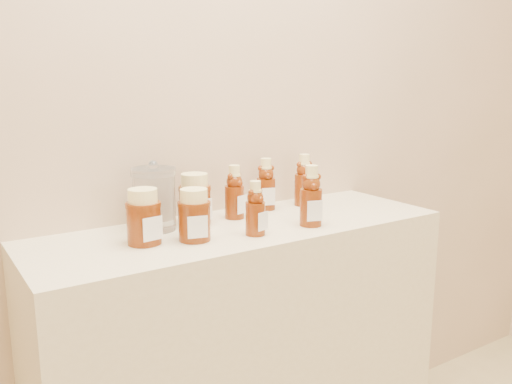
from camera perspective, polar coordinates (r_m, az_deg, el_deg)
wall_back at (r=1.65m, az=-5.23°, el=13.27°), size 3.50×0.02×2.70m
display_table at (r=1.71m, az=-1.31°, el=-18.26°), size 1.20×0.40×0.90m
bear_bottle_back_left at (r=1.60m, az=-2.29°, el=0.38°), size 0.08×0.08×0.18m
bear_bottle_back_mid at (r=1.71m, az=1.06°, el=1.20°), size 0.08×0.08×0.19m
bear_bottle_back_right at (r=1.77m, az=5.07°, el=1.63°), size 0.07×0.07×0.19m
bear_bottle_front_left at (r=1.43m, az=-0.08°, el=-1.34°), size 0.07×0.07×0.17m
bear_bottle_front_right at (r=1.52m, az=5.83°, el=0.03°), size 0.08×0.08×0.19m
honey_jar_left at (r=1.38m, az=-11.74°, el=-2.54°), size 0.10×0.10×0.14m
honey_jar_back at (r=1.54m, az=-6.45°, el=-0.74°), size 0.10×0.10×0.15m
honey_jar_front at (r=1.39m, az=-6.52°, el=-2.40°), size 0.11×0.11×0.13m
glass_canister at (r=1.50m, az=-10.66°, el=-0.46°), size 0.15×0.15×0.19m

